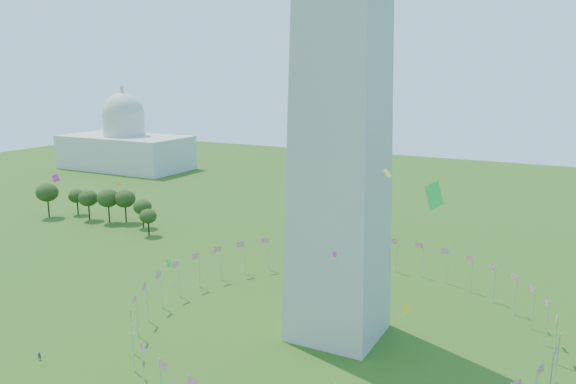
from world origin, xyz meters
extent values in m
cylinder|color=silver|center=(40.00, 50.00, 4.50)|extent=(0.24, 0.24, 9.00)
cylinder|color=silver|center=(39.39, 56.95, 4.50)|extent=(0.24, 0.24, 9.00)
cylinder|color=silver|center=(37.59, 63.68, 4.50)|extent=(0.24, 0.24, 9.00)
cylinder|color=silver|center=(34.64, 70.00, 4.50)|extent=(0.24, 0.24, 9.00)
cylinder|color=silver|center=(30.64, 75.71, 4.50)|extent=(0.24, 0.24, 9.00)
cylinder|color=silver|center=(25.71, 80.64, 4.50)|extent=(0.24, 0.24, 9.00)
cylinder|color=silver|center=(20.00, 84.64, 4.50)|extent=(0.24, 0.24, 9.00)
cylinder|color=silver|center=(13.68, 87.59, 4.50)|extent=(0.24, 0.24, 9.00)
cylinder|color=silver|center=(6.95, 89.39, 4.50)|extent=(0.24, 0.24, 9.00)
cylinder|color=silver|center=(0.00, 90.00, 4.50)|extent=(0.24, 0.24, 9.00)
cylinder|color=silver|center=(-6.95, 89.39, 4.50)|extent=(0.24, 0.24, 9.00)
cylinder|color=silver|center=(-13.68, 87.59, 4.50)|extent=(0.24, 0.24, 9.00)
cylinder|color=silver|center=(-20.00, 84.64, 4.50)|extent=(0.24, 0.24, 9.00)
cylinder|color=silver|center=(-25.71, 80.64, 4.50)|extent=(0.24, 0.24, 9.00)
cylinder|color=silver|center=(-30.64, 75.71, 4.50)|extent=(0.24, 0.24, 9.00)
cylinder|color=silver|center=(-34.64, 70.00, 4.50)|extent=(0.24, 0.24, 9.00)
cylinder|color=silver|center=(-37.59, 63.68, 4.50)|extent=(0.24, 0.24, 9.00)
cylinder|color=silver|center=(-39.39, 56.95, 4.50)|extent=(0.24, 0.24, 9.00)
cylinder|color=silver|center=(-40.00, 50.00, 4.50)|extent=(0.24, 0.24, 9.00)
cylinder|color=silver|center=(-39.39, 43.05, 4.50)|extent=(0.24, 0.24, 9.00)
cylinder|color=silver|center=(-37.59, 36.32, 4.50)|extent=(0.24, 0.24, 9.00)
cylinder|color=silver|center=(-34.64, 30.00, 4.50)|extent=(0.24, 0.24, 9.00)
cylinder|color=silver|center=(-30.64, 24.29, 4.50)|extent=(0.24, 0.24, 9.00)
cylinder|color=silver|center=(-25.71, 19.36, 4.50)|extent=(0.24, 0.24, 9.00)
cylinder|color=silver|center=(-20.00, 15.36, 4.50)|extent=(0.24, 0.24, 9.00)
cylinder|color=silver|center=(39.39, 43.05, 4.50)|extent=(0.24, 0.24, 9.00)
imported|color=#292929|center=(-44.13, 14.46, 0.77)|extent=(0.62, 0.67, 1.54)
plane|color=green|center=(32.17, -12.94, 44.02)|extent=(1.34, 1.40, 1.91)
plane|color=#CC2699|center=(-38.54, 16.90, 34.00)|extent=(0.11, 1.58, 1.58)
plane|color=orange|center=(-57.66, 50.46, 25.42)|extent=(0.45, 1.49, 1.42)
plane|color=#CC2699|center=(3.41, 39.71, 20.19)|extent=(1.11, 0.40, 1.09)
plane|color=yellow|center=(13.98, 34.87, 36.40)|extent=(1.45, 1.06, 1.38)
plane|color=white|center=(11.77, 20.71, 7.57)|extent=(1.36, 1.59, 1.76)
plane|color=yellow|center=(19.43, 29.28, 17.18)|extent=(1.36, 1.31, 1.89)
plane|color=green|center=(-47.81, 55.72, 5.23)|extent=(0.91, 1.85, 1.88)
ellipsoid|color=#314C19|center=(-129.21, 87.07, 6.12)|extent=(7.84, 7.84, 12.25)
ellipsoid|color=#314C19|center=(-122.85, 94.67, 4.70)|extent=(6.01, 6.01, 9.39)
ellipsoid|color=#314C19|center=(-113.10, 91.07, 5.31)|extent=(6.80, 6.80, 10.62)
ellipsoid|color=#314C19|center=(-104.02, 91.62, 5.90)|extent=(7.55, 7.55, 11.79)
ellipsoid|color=#314C19|center=(-98.88, 94.41, 5.73)|extent=(7.34, 7.34, 11.46)
ellipsoid|color=#314C19|center=(-89.01, 92.21, 4.79)|extent=(6.13, 6.13, 9.58)
ellipsoid|color=#314C19|center=(-80.81, 85.62, 4.32)|extent=(5.53, 5.53, 8.64)
camera|label=1|loc=(40.04, -47.63, 51.58)|focal=35.00mm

